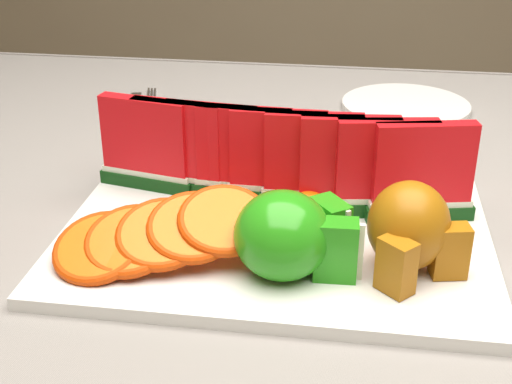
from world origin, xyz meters
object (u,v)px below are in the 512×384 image
(side_plate, at_px, (406,106))
(fork, at_px, (136,111))
(platter, at_px, (276,232))
(apple_cluster, at_px, (291,236))
(pear_cluster, at_px, (410,229))

(side_plate, relative_size, fork, 1.19)
(platter, height_order, side_plate, platter)
(apple_cluster, xyz_separation_m, side_plate, (0.12, 0.46, -0.04))
(fork, bearing_deg, side_plate, 10.58)
(apple_cluster, relative_size, side_plate, 0.53)
(apple_cluster, distance_m, pear_cluster, 0.10)
(fork, bearing_deg, apple_cluster, -56.65)
(side_plate, distance_m, fork, 0.38)
(pear_cluster, relative_size, fork, 0.53)
(platter, xyz_separation_m, apple_cluster, (0.02, -0.07, 0.04))
(platter, xyz_separation_m, side_plate, (0.14, 0.39, -0.00))
(pear_cluster, height_order, fork, pear_cluster)
(apple_cluster, xyz_separation_m, pear_cluster, (0.10, 0.02, 0.01))
(pear_cluster, xyz_separation_m, side_plate, (0.02, 0.45, -0.05))
(platter, distance_m, apple_cluster, 0.08)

